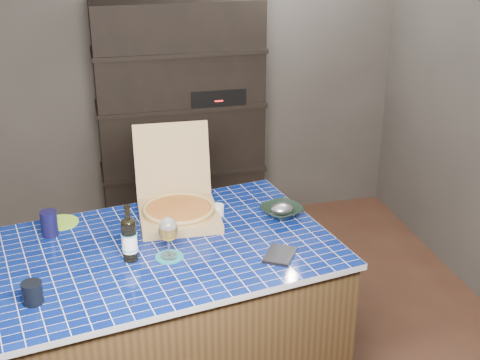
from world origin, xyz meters
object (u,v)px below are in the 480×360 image
object	(u,v)px
dvd_case	(280,255)
bowl	(282,211)
kitchen_island	(161,328)
pizza_box	(178,207)
mead_bottle	(129,239)
wine_glass	(168,230)

from	to	relation	value
dvd_case	bowl	xyz separation A→B (m)	(0.13, 0.41, 0.02)
dvd_case	bowl	distance (m)	0.43
kitchen_island	pizza_box	xyz separation A→B (m)	(0.15, 0.30, 0.52)
mead_bottle	bowl	distance (m)	0.86
wine_glass	bowl	bearing A→B (deg)	25.00
kitchen_island	wine_glass	bearing A→B (deg)	-75.38
mead_bottle	wine_glass	world-z (taller)	mead_bottle
dvd_case	wine_glass	bearing A→B (deg)	-160.75
bowl	dvd_case	bearing A→B (deg)	-108.04
pizza_box	bowl	bearing A→B (deg)	-9.03
mead_bottle	wine_glass	size ratio (longest dim) A/B	1.39
pizza_box	wine_glass	distance (m)	0.42
mead_bottle	wine_glass	bearing A→B (deg)	-7.28
mead_bottle	bowl	bearing A→B (deg)	18.64
mead_bottle	dvd_case	xyz separation A→B (m)	(0.68, -0.13, -0.10)
wine_glass	mead_bottle	bearing A→B (deg)	172.72
bowl	mead_bottle	bearing A→B (deg)	-161.36
dvd_case	bowl	world-z (taller)	bowl
wine_glass	pizza_box	bearing A→B (deg)	75.30
pizza_box	wine_glass	xyz separation A→B (m)	(-0.10, -0.40, 0.08)
mead_bottle	wine_glass	xyz separation A→B (m)	(0.18, -0.02, 0.03)
kitchen_island	mead_bottle	bearing A→B (deg)	-158.49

